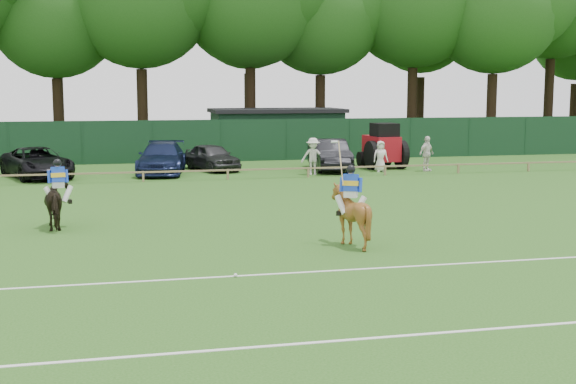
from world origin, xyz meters
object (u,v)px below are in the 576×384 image
object	(u,v)px
horse_dark	(59,203)
spectator_left	(313,156)
estate_black	(330,155)
spectator_right	(381,156)
spectator_mid	(427,154)
tractor	(382,147)
hatch_grey	(212,157)
utility_shed	(277,132)
polo_ball	(235,275)
horse_chestnut	(350,215)
suv_black	(37,163)
sedan_navy	(162,158)

from	to	relation	value
horse_dark	spectator_left	distance (m)	17.15
estate_black	spectator_right	bearing A→B (deg)	-22.26
spectator_mid	spectator_right	world-z (taller)	spectator_mid
horse_dark	spectator_mid	xyz separation A→B (m)	(17.87, 12.86, 0.12)
spectator_right	tractor	distance (m)	1.96
hatch_grey	utility_shed	bearing A→B (deg)	37.18
polo_ball	horse_dark	bearing A→B (deg)	120.31
spectator_left	spectator_mid	distance (m)	6.27
spectator_right	tractor	xyz separation A→B (m)	(0.75, 1.78, 0.36)
utility_shed	horse_dark	bearing A→B (deg)	-117.15
horse_chestnut	hatch_grey	size ratio (longest dim) A/B	0.41
polo_ball	utility_shed	bearing A→B (deg)	76.07
hatch_grey	spectator_mid	distance (m)	11.37
estate_black	spectator_mid	world-z (taller)	spectator_mid
estate_black	tractor	world-z (taller)	tractor
estate_black	utility_shed	xyz separation A→B (m)	(-0.93, 9.13, 0.71)
spectator_right	utility_shed	world-z (taller)	utility_shed
horse_chestnut	spectator_right	xyz separation A→B (m)	(7.31, 17.79, -0.05)
spectator_left	spectator_right	bearing A→B (deg)	19.43
horse_chestnut	tractor	distance (m)	21.16
spectator_left	suv_black	bearing A→B (deg)	-175.84
tractor	suv_black	bearing A→B (deg)	178.92
suv_black	polo_ball	distance (m)	22.79
spectator_left	polo_ball	world-z (taller)	spectator_left
horse_chestnut	hatch_grey	bearing A→B (deg)	-58.52
tractor	polo_ball	bearing A→B (deg)	-120.42
spectator_mid	suv_black	bearing A→B (deg)	145.98
spectator_mid	spectator_right	bearing A→B (deg)	144.14
spectator_left	spectator_mid	world-z (taller)	spectator_left
spectator_right	polo_ball	world-z (taller)	spectator_right
estate_black	spectator_mid	xyz separation A→B (m)	(4.85, -1.58, 0.10)
hatch_grey	spectator_mid	xyz separation A→B (m)	(10.97, -2.96, 0.21)
spectator_left	polo_ball	bearing A→B (deg)	-98.07
horse_chestnut	polo_ball	bearing A→B (deg)	65.60
estate_black	tractor	xyz separation A→B (m)	(3.14, 0.47, 0.34)
hatch_grey	spectator_left	size ratio (longest dim) A/B	2.25
polo_ball	tractor	xyz separation A→B (m)	(11.77, 22.41, 1.12)
sedan_navy	spectator_mid	size ratio (longest dim) A/B	2.95
horse_dark	polo_ball	bearing A→B (deg)	110.78
spectator_mid	hatch_grey	bearing A→B (deg)	135.31
sedan_navy	spectator_right	xyz separation A→B (m)	(11.22, -1.70, 0.02)
sedan_navy	tractor	distance (m)	11.97
horse_dark	estate_black	size ratio (longest dim) A/B	0.38
horse_dark	horse_chestnut	bearing A→B (deg)	140.55
polo_ball	utility_shed	distance (m)	32.05
hatch_grey	estate_black	world-z (taller)	estate_black
spectator_right	polo_ball	distance (m)	23.40
horse_dark	hatch_grey	bearing A→B (deg)	-123.07
horse_chestnut	spectator_right	bearing A→B (deg)	-84.21
polo_ball	spectator_mid	bearing A→B (deg)	56.49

